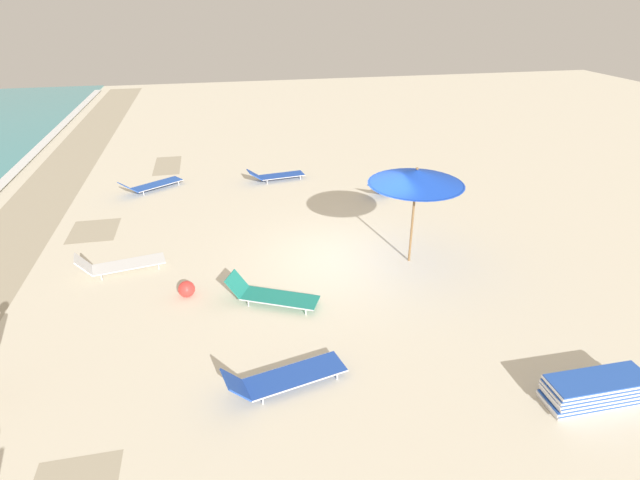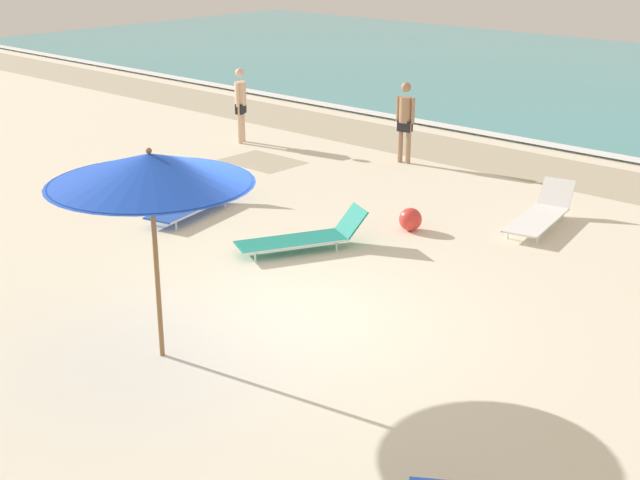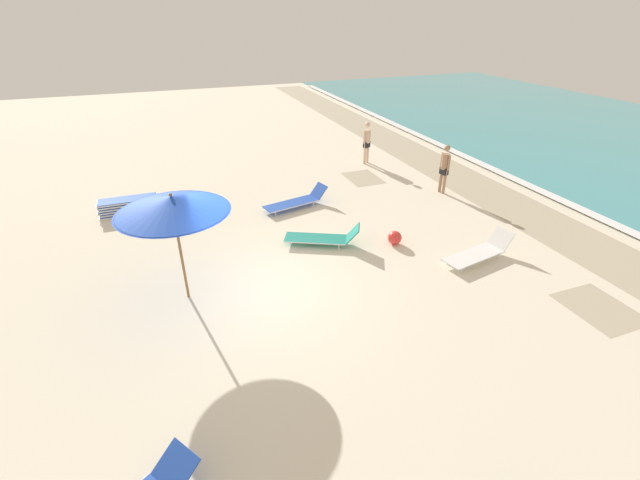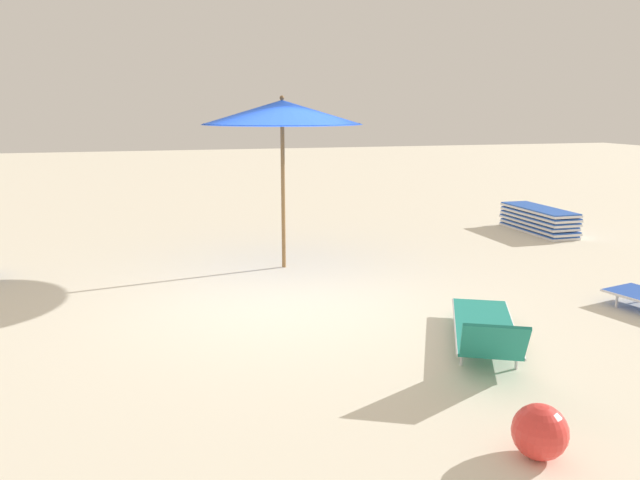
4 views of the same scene
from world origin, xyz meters
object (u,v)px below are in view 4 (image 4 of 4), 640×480
object	(u,v)px
beach_umbrella	(282,113)
sun_lounger_beside_umbrella	(486,329)
beach_ball	(540,432)
lounger_stack	(539,220)

from	to	relation	value
beach_umbrella	sun_lounger_beside_umbrella	size ratio (longest dim) A/B	1.21
beach_umbrella	beach_ball	bearing A→B (deg)	95.49
beach_umbrella	beach_ball	distance (m)	6.20
sun_lounger_beside_umbrella	beach_ball	xyz separation A→B (m)	(0.70, 1.91, -0.02)
beach_ball	sun_lounger_beside_umbrella	bearing A→B (deg)	-110.04
lounger_stack	beach_ball	size ratio (longest dim) A/B	4.76
sun_lounger_beside_umbrella	beach_ball	bearing A→B (deg)	96.31
lounger_stack	sun_lounger_beside_umbrella	xyz separation A→B (m)	(4.24, 5.21, -0.03)
beach_umbrella	sun_lounger_beside_umbrella	world-z (taller)	beach_umbrella
beach_umbrella	beach_ball	size ratio (longest dim) A/B	6.59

